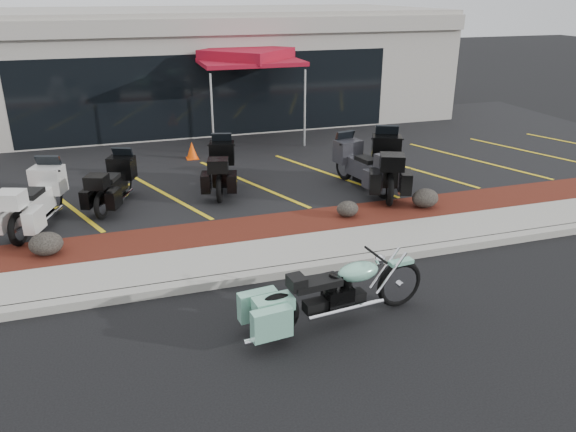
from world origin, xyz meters
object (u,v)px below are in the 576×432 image
object	(u,v)px
popup_canopy	(247,57)
touring_white	(52,185)
traffic_cone	(192,150)
hero_cruiser	(400,277)

from	to	relation	value
popup_canopy	touring_white	bearing A→B (deg)	-160.58
traffic_cone	hero_cruiser	bearing A→B (deg)	-77.89
hero_cruiser	touring_white	bearing A→B (deg)	128.04
hero_cruiser	popup_canopy	distance (m)	10.81
touring_white	popup_canopy	distance (m)	7.79
hero_cruiser	touring_white	xyz separation A→B (m)	(-5.36, 5.49, 0.28)
touring_white	popup_canopy	xyz separation A→B (m)	(5.58, 5.09, 1.91)
hero_cruiser	traffic_cone	world-z (taller)	hero_cruiser
touring_white	hero_cruiser	bearing A→B (deg)	-116.45
traffic_cone	popup_canopy	distance (m)	3.59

